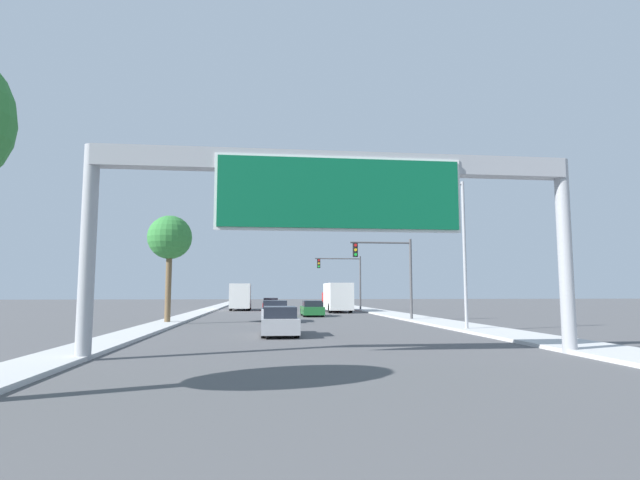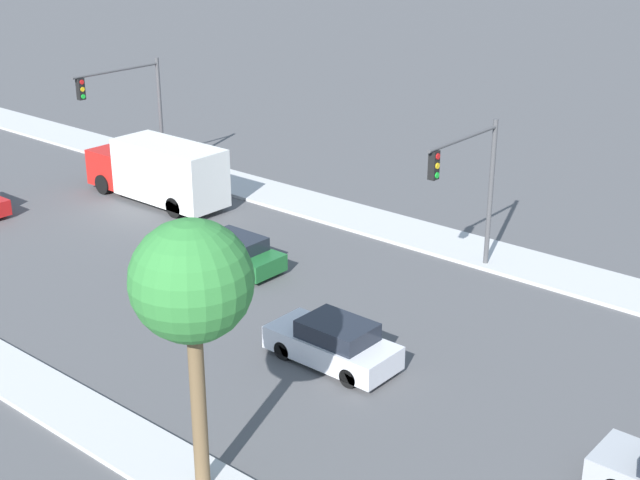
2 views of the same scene
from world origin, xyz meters
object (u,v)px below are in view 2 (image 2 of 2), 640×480
at_px(car_near_left, 333,343).
at_px(truck_box_primary, 159,171).
at_px(traffic_light_near_intersection, 472,177).
at_px(car_far_center, 233,252).
at_px(palm_tree_background, 192,285).
at_px(traffic_light_mid_block, 133,101).

relative_size(car_near_left, truck_box_primary, 0.54).
bearing_deg(traffic_light_near_intersection, car_near_left, -177.82).
bearing_deg(car_near_left, car_far_center, 66.78).
bearing_deg(truck_box_primary, car_near_left, -112.68).
relative_size(truck_box_primary, palm_tree_background, 1.11).
bearing_deg(car_far_center, traffic_light_near_intersection, -56.19).
relative_size(truck_box_primary, traffic_light_near_intersection, 1.33).
height_order(car_near_left, car_far_center, car_near_left).
relative_size(car_far_center, truck_box_primary, 0.55).
distance_m(car_near_left, palm_tree_background, 8.96).
bearing_deg(traffic_light_near_intersection, car_far_center, 123.81).
height_order(car_far_center, traffic_light_mid_block, traffic_light_mid_block).
bearing_deg(truck_box_primary, traffic_light_near_intersection, -83.94).
bearing_deg(traffic_light_mid_block, palm_tree_background, -125.69).
distance_m(car_far_center, palm_tree_background, 15.38).
bearing_deg(truck_box_primary, traffic_light_mid_block, 66.84).
height_order(truck_box_primary, traffic_light_mid_block, traffic_light_mid_block).
height_order(car_far_center, palm_tree_background, palm_tree_background).
bearing_deg(car_far_center, palm_tree_background, -137.68).
distance_m(traffic_light_near_intersection, traffic_light_mid_block, 20.00).
bearing_deg(car_near_left, traffic_light_mid_block, 67.24).
xyz_separation_m(car_near_left, palm_tree_background, (-7.23, -1.61, 5.05)).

